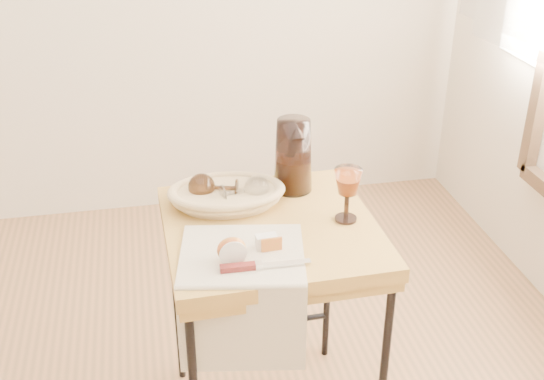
{
  "coord_description": "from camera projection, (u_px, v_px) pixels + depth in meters",
  "views": [
    {
      "loc": [
        0.21,
        -1.4,
        1.75
      ],
      "look_at": [
        0.53,
        0.21,
        0.88
      ],
      "focal_mm": 44.92,
      "sensor_mm": 36.0,
      "label": 1
    }
  ],
  "objects": [
    {
      "name": "goblet_lying_a",
      "position": [
        217.0,
        187.0,
        2.02
      ],
      "size": [
        0.15,
        0.12,
        0.08
      ],
      "primitive_type": null,
      "rotation": [
        0.0,
        0.0,
        2.86
      ],
      "color": "#50341D",
      "rests_on": "bread_basket"
    },
    {
      "name": "tea_towel",
      "position": [
        242.0,
        254.0,
        1.79
      ],
      "size": [
        0.37,
        0.34,
        0.01
      ],
      "primitive_type": "cube",
      "rotation": [
        0.0,
        0.0,
        -0.17
      ],
      "color": "#F9EAC2",
      "rests_on": "side_table"
    },
    {
      "name": "table_knife",
      "position": [
        262.0,
        265.0,
        1.72
      ],
      "size": [
        0.23,
        0.03,
        0.02
      ],
      "primitive_type": null,
      "rotation": [
        0.0,
        0.0,
        -0.02
      ],
      "color": "silver",
      "rests_on": "tea_towel"
    },
    {
      "name": "bread_basket",
      "position": [
        227.0,
        196.0,
        2.02
      ],
      "size": [
        0.32,
        0.23,
        0.05
      ],
      "primitive_type": null,
      "rotation": [
        0.0,
        0.0,
        -0.06
      ],
      "color": "#9A814D",
      "rests_on": "side_table"
    },
    {
      "name": "wine_goblet",
      "position": [
        347.0,
        195.0,
        1.91
      ],
      "size": [
        0.1,
        0.1,
        0.16
      ],
      "primitive_type": null,
      "rotation": [
        0.0,
        0.0,
        -0.37
      ],
      "color": "white",
      "rests_on": "side_table"
    },
    {
      "name": "side_table",
      "position": [
        271.0,
        329.0,
        2.11
      ],
      "size": [
        0.61,
        0.61,
        0.76
      ],
      "primitive_type": null,
      "rotation": [
        0.0,
        0.0,
        0.02
      ],
      "color": "brown",
      "rests_on": "floor"
    },
    {
      "name": "apple_half",
      "position": [
        231.0,
        249.0,
        1.74
      ],
      "size": [
        0.08,
        0.04,
        0.07
      ],
      "primitive_type": "ellipsoid",
      "rotation": [
        0.0,
        0.0,
        0.05
      ],
      "color": "red",
      "rests_on": "tea_towel"
    },
    {
      "name": "goblet_lying_b",
      "position": [
        242.0,
        191.0,
        2.0
      ],
      "size": [
        0.14,
        0.1,
        0.08
      ],
      "primitive_type": null,
      "rotation": [
        0.0,
        0.0,
        0.17
      ],
      "color": "white",
      "rests_on": "bread_basket"
    },
    {
      "name": "apple_wedge",
      "position": [
        266.0,
        241.0,
        1.8
      ],
      "size": [
        0.06,
        0.03,
        0.04
      ],
      "primitive_type": "cube",
      "rotation": [
        0.0,
        0.0,
        0.05
      ],
      "color": "white",
      "rests_on": "tea_towel"
    },
    {
      "name": "pitcher",
      "position": [
        293.0,
        155.0,
        2.07
      ],
      "size": [
        0.17,
        0.24,
        0.27
      ],
      "primitive_type": null,
      "rotation": [
        0.0,
        0.0,
        0.03
      ],
      "color": "black",
      "rests_on": "side_table"
    }
  ]
}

